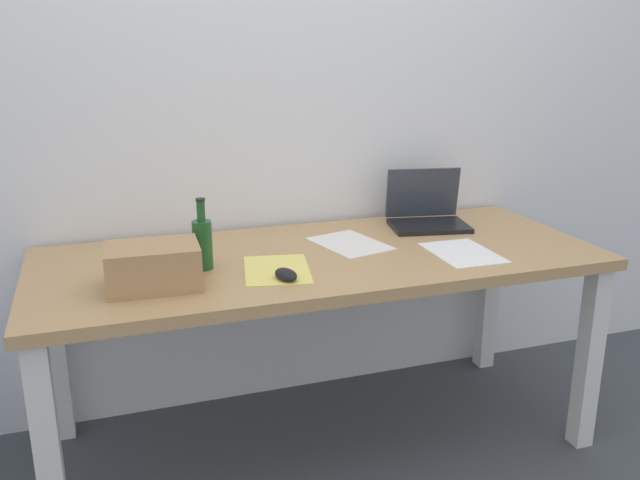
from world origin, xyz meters
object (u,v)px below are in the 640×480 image
Objects in this scene: beer_bottle at (203,242)px; computer_mouse at (286,275)px; laptop_right at (427,214)px; cardboard_box at (153,266)px; desk at (320,277)px.

computer_mouse is (0.23, -0.19, -0.07)m from beer_bottle.
cardboard_box is at bearing -162.10° from laptop_right.
laptop_right is (0.52, 0.21, 0.14)m from desk.
beer_bottle is at bearing -165.86° from laptop_right.
laptop_right is 0.83m from computer_mouse.
laptop_right is 0.97m from beer_bottle.
desk is at bearing 38.55° from computer_mouse.
laptop_right reaches higher than computer_mouse.
cardboard_box is at bearing 159.49° from computer_mouse.
laptop_right is at bearing 20.19° from computer_mouse.
cardboard_box reaches higher than computer_mouse.
desk is 0.62m from cardboard_box.
beer_bottle is 0.85× the size of cardboard_box.
beer_bottle is at bearing -176.31° from desk.
beer_bottle is (-0.41, -0.03, 0.18)m from desk.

